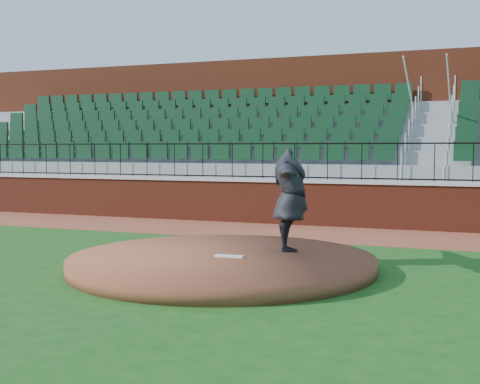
% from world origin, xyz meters
% --- Properties ---
extents(ground, '(90.00, 90.00, 0.00)m').
position_xyz_m(ground, '(0.00, 0.00, 0.00)').
color(ground, '#184914').
rests_on(ground, ground).
extents(warning_track, '(34.00, 3.20, 0.01)m').
position_xyz_m(warning_track, '(0.00, 5.40, 0.01)').
color(warning_track, brown).
rests_on(warning_track, ground).
extents(field_wall, '(34.00, 0.35, 1.20)m').
position_xyz_m(field_wall, '(0.00, 7.00, 0.60)').
color(field_wall, maroon).
rests_on(field_wall, ground).
extents(wall_cap, '(34.00, 0.45, 0.10)m').
position_xyz_m(wall_cap, '(0.00, 7.00, 1.25)').
color(wall_cap, '#B7B7B7').
rests_on(wall_cap, field_wall).
extents(wall_railing, '(34.00, 0.05, 1.00)m').
position_xyz_m(wall_railing, '(0.00, 7.00, 1.80)').
color(wall_railing, black).
rests_on(wall_railing, wall_cap).
extents(seating_stands, '(34.00, 5.10, 4.60)m').
position_xyz_m(seating_stands, '(0.00, 9.72, 2.30)').
color(seating_stands, gray).
rests_on(seating_stands, ground).
extents(concourse_wall, '(34.00, 0.50, 5.50)m').
position_xyz_m(concourse_wall, '(0.00, 12.52, 2.75)').
color(concourse_wall, maroon).
rests_on(concourse_wall, ground).
extents(pitchers_mound, '(5.49, 5.49, 0.25)m').
position_xyz_m(pitchers_mound, '(0.19, 0.12, 0.12)').
color(pitchers_mound, brown).
rests_on(pitchers_mound, ground).
extents(pitching_rubber, '(0.52, 0.15, 0.03)m').
position_xyz_m(pitching_rubber, '(0.37, 0.01, 0.27)').
color(pitching_rubber, white).
rests_on(pitching_rubber, pitchers_mound).
extents(pitcher, '(1.38, 2.45, 1.93)m').
position_xyz_m(pitcher, '(1.19, 1.03, 1.21)').
color(pitcher, black).
rests_on(pitcher, pitchers_mound).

